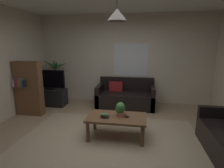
% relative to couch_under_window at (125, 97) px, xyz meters
% --- Properties ---
extents(floor, '(5.31, 5.03, 0.02)m').
position_rel_couch_under_window_xyz_m(floor, '(-0.12, -2.02, -0.28)').
color(floor, '#9E8466').
rests_on(floor, ground).
extents(rug, '(3.45, 2.76, 0.01)m').
position_rel_couch_under_window_xyz_m(rug, '(-0.12, -2.22, -0.27)').
color(rug, tan).
rests_on(rug, ground).
extents(wall_back, '(5.43, 0.06, 2.72)m').
position_rel_couch_under_window_xyz_m(wall_back, '(-0.12, 0.52, 1.08)').
color(wall_back, beige).
rests_on(wall_back, ground).
extents(window_pane, '(1.03, 0.01, 1.00)m').
position_rel_couch_under_window_xyz_m(window_pane, '(0.10, 0.49, 1.07)').
color(window_pane, white).
extents(couch_under_window, '(1.66, 0.86, 0.82)m').
position_rel_couch_under_window_xyz_m(couch_under_window, '(0.00, 0.00, 0.00)').
color(couch_under_window, black).
rests_on(couch_under_window, ground).
extents(coffee_table, '(1.14, 0.64, 0.44)m').
position_rel_couch_under_window_xyz_m(coffee_table, '(-0.01, -1.87, 0.10)').
color(coffee_table, brown).
rests_on(coffee_table, ground).
extents(book_on_table_0, '(0.15, 0.12, 0.03)m').
position_rel_couch_under_window_xyz_m(book_on_table_0, '(-0.22, -1.95, 0.18)').
color(book_on_table_0, black).
rests_on(book_on_table_0, coffee_table).
extents(book_on_table_1, '(0.16, 0.09, 0.02)m').
position_rel_couch_under_window_xyz_m(book_on_table_1, '(-0.24, -1.94, 0.20)').
color(book_on_table_1, '#99663F').
rests_on(book_on_table_1, coffee_table).
extents(book_on_table_2, '(0.15, 0.10, 0.03)m').
position_rel_couch_under_window_xyz_m(book_on_table_2, '(-0.24, -1.95, 0.23)').
color(book_on_table_2, '#387247').
rests_on(book_on_table_2, coffee_table).
extents(remote_on_table_0, '(0.17, 0.09, 0.02)m').
position_rel_couch_under_window_xyz_m(remote_on_table_0, '(0.15, -1.86, 0.17)').
color(remote_on_table_0, black).
rests_on(remote_on_table_0, coffee_table).
extents(potted_plant_on_table, '(0.21, 0.19, 0.28)m').
position_rel_couch_under_window_xyz_m(potted_plant_on_table, '(0.06, -1.83, 0.31)').
color(potted_plant_on_table, '#B77051').
rests_on(potted_plant_on_table, coffee_table).
extents(tv_stand, '(0.90, 0.44, 0.50)m').
position_rel_couch_under_window_xyz_m(tv_stand, '(-2.23, -0.26, -0.02)').
color(tv_stand, black).
rests_on(tv_stand, ground).
extents(tv, '(0.94, 0.16, 0.58)m').
position_rel_couch_under_window_xyz_m(tv, '(-2.23, -0.28, 0.53)').
color(tv, black).
rests_on(tv, tv_stand).
extents(potted_palm_corner, '(0.81, 0.75, 1.42)m').
position_rel_couch_under_window_xyz_m(potted_palm_corner, '(-2.31, 0.26, 0.36)').
color(potted_palm_corner, beige).
rests_on(potted_palm_corner, ground).
extents(bookshelf_corner, '(0.70, 0.31, 1.40)m').
position_rel_couch_under_window_xyz_m(bookshelf_corner, '(-2.42, -1.04, 0.43)').
color(bookshelf_corner, brown).
rests_on(bookshelf_corner, ground).
extents(pendant_lamp, '(0.35, 0.35, 0.51)m').
position_rel_couch_under_window_xyz_m(pendant_lamp, '(-0.01, -1.87, 2.04)').
color(pendant_lamp, black).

